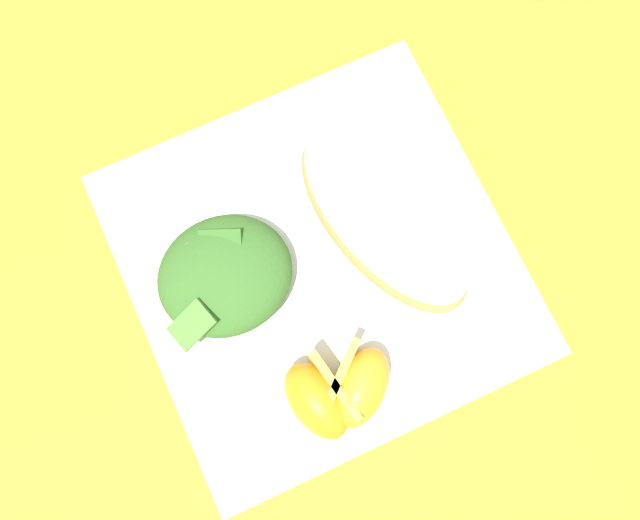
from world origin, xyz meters
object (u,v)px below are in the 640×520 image
Objects in this scene: cheesy_pizza_bread at (384,218)px; green_salad_pile at (225,276)px; orange_wedge_middle at (358,387)px; orange_wedge_front at (319,399)px; white_plate at (320,265)px.

cheesy_pizza_bread is 0.12m from green_salad_pile.
orange_wedge_middle is (-0.07, -0.10, 0.00)m from cheesy_pizza_bread.
orange_wedge_front is at bearing 172.97° from orange_wedge_middle.
green_salad_pile is at bearing 115.51° from orange_wedge_middle.
green_salad_pile is at bearing 175.78° from cheesy_pizza_bread.
cheesy_pizza_bread is 1.80× the size of green_salad_pile.
green_salad_pile reaches higher than white_plate.
green_salad_pile is at bearing 102.83° from orange_wedge_front.
orange_wedge_front is at bearing -115.38° from white_plate.
green_salad_pile is at bearing 166.54° from white_plate.
cheesy_pizza_bread is at bearing 7.45° from white_plate.
orange_wedge_middle is at bearing -64.49° from green_salad_pile.
orange_wedge_front is at bearing -77.17° from green_salad_pile.
white_plate is 1.52× the size of cheesy_pizza_bread.
orange_wedge_front and orange_wedge_middle have the same top height.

